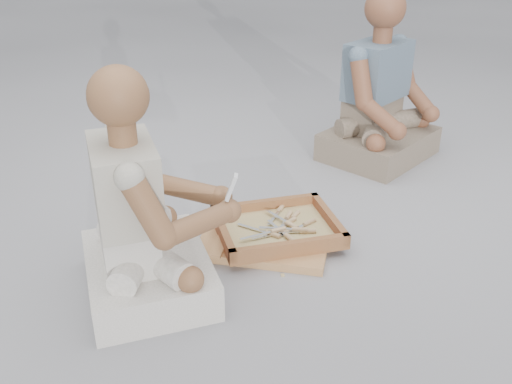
{
  "coord_description": "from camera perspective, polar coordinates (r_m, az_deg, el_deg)",
  "views": [
    {
      "loc": [
        -0.4,
        -1.98,
        1.38
      ],
      "look_at": [
        -0.09,
        0.14,
        0.3
      ],
      "focal_mm": 40.0,
      "sensor_mm": 36.0,
      "label": 1
    }
  ],
  "objects": [
    {
      "name": "wood_chip_7",
      "position": [
        2.83,
        6.13,
        -2.47
      ],
      "size": [
        0.02,
        0.02,
        0.0
      ],
      "primitive_type": "cube",
      "rotation": [
        0.0,
        0.0,
        2.77
      ],
      "color": "#D3C07C",
      "rests_on": "ground"
    },
    {
      "name": "wood_chip_8",
      "position": [
        2.4,
        2.69,
        -8.32
      ],
      "size": [
        0.02,
        0.02,
        0.0
      ],
      "primitive_type": "cube",
      "rotation": [
        0.0,
        0.0,
        1.57
      ],
      "color": "#D3C07C",
      "rests_on": "ground"
    },
    {
      "name": "craftsman",
      "position": [
        2.19,
        -11.33,
        -2.96
      ],
      "size": [
        0.65,
        0.66,
        0.91
      ],
      "rotation": [
        0.0,
        0.0,
        -1.39
      ],
      "color": "silver",
      "rests_on": "ground"
    },
    {
      "name": "chisel_8",
      "position": [
        2.56,
        2.95,
        -3.97
      ],
      "size": [
        0.22,
        0.07,
        0.02
      ],
      "rotation": [
        0.0,
        0.0,
        0.26
      ],
      "color": "silver",
      "rests_on": "tool_tray"
    },
    {
      "name": "wood_chip_10",
      "position": [
        2.76,
        2.28,
        -3.19
      ],
      "size": [
        0.02,
        0.02,
        0.0
      ],
      "primitive_type": "cube",
      "rotation": [
        0.0,
        0.0,
        2.79
      ],
      "color": "#D3C07C",
      "rests_on": "ground"
    },
    {
      "name": "wood_chip_13",
      "position": [
        2.57,
        -4.74,
        -5.67
      ],
      "size": [
        0.02,
        0.02,
        0.0
      ],
      "primitive_type": "cube",
      "rotation": [
        0.0,
        0.0,
        2.25
      ],
      "color": "#D3C07C",
      "rests_on": "ground"
    },
    {
      "name": "wood_chip_14",
      "position": [
        2.61,
        -1.19,
        -5.02
      ],
      "size": [
        0.02,
        0.02,
        0.0
      ],
      "primitive_type": "cube",
      "rotation": [
        0.0,
        0.0,
        2.59
      ],
      "color": "#D3C07C",
      "rests_on": "ground"
    },
    {
      "name": "wood_chip_11",
      "position": [
        2.9,
        0.56,
        -1.56
      ],
      "size": [
        0.02,
        0.02,
        0.0
      ],
      "primitive_type": "cube",
      "rotation": [
        0.0,
        0.0,
        1.55
      ],
      "color": "#D3C07C",
      "rests_on": "ground"
    },
    {
      "name": "chisel_4",
      "position": [
        2.61,
        3.31,
        -3.14
      ],
      "size": [
        0.13,
        0.2,
        0.02
      ],
      "rotation": [
        0.0,
        0.0,
        -1.05
      ],
      "color": "silver",
      "rests_on": "tool_tray"
    },
    {
      "name": "wood_chip_4",
      "position": [
        2.74,
        7.88,
        -3.69
      ],
      "size": [
        0.02,
        0.02,
        0.0
      ],
      "primitive_type": "cube",
      "rotation": [
        0.0,
        0.0,
        0.62
      ],
      "color": "#D3C07C",
      "rests_on": "ground"
    },
    {
      "name": "ground",
      "position": [
        2.44,
        2.52,
        -7.63
      ],
      "size": [
        60.0,
        60.0,
        0.0
      ],
      "primitive_type": "plane",
      "color": "#9F9EA4",
      "rests_on": "ground"
    },
    {
      "name": "chisel_3",
      "position": [
        2.52,
        3.15,
        -4.41
      ],
      "size": [
        0.1,
        0.21,
        0.02
      ],
      "rotation": [
        0.0,
        0.0,
        -1.19
      ],
      "color": "silver",
      "rests_on": "tool_tray"
    },
    {
      "name": "chisel_9",
      "position": [
        2.75,
        2.42,
        -1.71
      ],
      "size": [
        0.12,
        0.2,
        0.02
      ],
      "rotation": [
        0.0,
        0.0,
        1.06
      ],
      "color": "silver",
      "rests_on": "tool_tray"
    },
    {
      "name": "carved_panel",
      "position": [
        2.58,
        0.83,
        -5.01
      ],
      "size": [
        0.67,
        0.56,
        0.04
      ],
      "primitive_type": "cube",
      "rotation": [
        0.0,
        0.0,
        -0.36
      ],
      "color": "olive",
      "rests_on": "ground"
    },
    {
      "name": "chisel_7",
      "position": [
        2.55,
        1.29,
        -4.14
      ],
      "size": [
        0.18,
        0.15,
        0.02
      ],
      "rotation": [
        0.0,
        0.0,
        -0.68
      ],
      "color": "silver",
      "rests_on": "tool_tray"
    },
    {
      "name": "chisel_0",
      "position": [
        2.56,
        3.93,
        -3.74
      ],
      "size": [
        0.22,
        0.07,
        0.02
      ],
      "rotation": [
        0.0,
        0.0,
        -0.26
      ],
      "color": "silver",
      "rests_on": "tool_tray"
    },
    {
      "name": "wood_chip_3",
      "position": [
        2.68,
        -4.46,
        -4.2
      ],
      "size": [
        0.02,
        0.02,
        0.0
      ],
      "primitive_type": "cube",
      "rotation": [
        0.0,
        0.0,
        0.04
      ],
      "color": "#D3C07C",
      "rests_on": "ground"
    },
    {
      "name": "wood_chip_1",
      "position": [
        2.89,
        5.6,
        -1.79
      ],
      "size": [
        0.02,
        0.02,
        0.0
      ],
      "primitive_type": "cube",
      "rotation": [
        0.0,
        0.0,
        2.67
      ],
      "color": "#D3C07C",
      "rests_on": "ground"
    },
    {
      "name": "chisel_10",
      "position": [
        2.54,
        1.8,
        -3.94
      ],
      "size": [
        0.22,
        0.08,
        0.02
      ],
      "rotation": [
        0.0,
        0.0,
        0.3
      ],
      "color": "silver",
      "rests_on": "tool_tray"
    },
    {
      "name": "chisel_1",
      "position": [
        2.63,
        5.01,
        -3.21
      ],
      "size": [
        0.2,
        0.13,
        0.02
      ],
      "rotation": [
        0.0,
        0.0,
        0.57
      ],
      "color": "silver",
      "rests_on": "tool_tray"
    },
    {
      "name": "companion",
      "position": [
        3.48,
        12.31,
        8.59
      ],
      "size": [
        0.81,
        0.79,
        0.99
      ],
      "rotation": [
        0.0,
        0.0,
        3.83
      ],
      "color": "#846F5F",
      "rests_on": "ground"
    },
    {
      "name": "wood_chip_5",
      "position": [
        2.56,
        -1.74,
        -5.7
      ],
      "size": [
        0.02,
        0.02,
        0.0
      ],
      "primitive_type": "cube",
      "rotation": [
        0.0,
        0.0,
        0.47
      ],
      "color": "#D3C07C",
      "rests_on": "ground"
    },
    {
      "name": "wood_chip_12",
      "position": [
        2.6,
        3.31,
        -5.25
      ],
      "size": [
        0.02,
        0.02,
        0.0
      ],
      "primitive_type": "cube",
      "rotation": [
        0.0,
        0.0,
        1.37
      ],
      "color": "#D3C07C",
      "rests_on": "ground"
    },
    {
      "name": "wood_chip_6",
      "position": [
        2.44,
        1.61,
        -7.6
      ],
      "size": [
        0.02,
        0.02,
        0.0
      ],
      "primitive_type": "cube",
      "rotation": [
        0.0,
        0.0,
        0.27
      ],
      "color": "#D3C07C",
      "rests_on": "ground"
    },
    {
      "name": "wood_chip_2",
      "position": [
        2.85,
        -1.15,
        -2.17
      ],
      "size": [
        0.02,
        0.02,
        0.0
      ],
      "primitive_type": "cube",
      "rotation": [
        0.0,
        0.0,
        0.31
      ],
      "color": "#D3C07C",
      "rests_on": "ground"
    },
    {
      "name": "mobile_phone",
      "position": [
        2.14,
        -2.47,
        0.49
      ],
      "size": [
        0.06,
        0.05,
        0.1
      ],
      "rotation": [
        -0.35,
        0.0,
        -1.75
      ],
      "color": "silver",
      "rests_on": "craftsman"
    },
    {
      "name": "wood_chip_9",
      "position": [
        2.78,
        0.8,
        -2.94
      ],
      "size": [
        0.02,
        0.02,
        0.0
      ],
      "primitive_type": "cube",
      "rotation": [
        0.0,
        0.0,
        1.95
      ],
      "color": "#D3C07C",
      "rests_on": "ground"
    },
    {
      "name": "chisel_5",
      "position": [
        2.69,
        3.76,
        -2.52
      ],
      "size": [
        0.14,
        0.19,
        0.02
      ],
      "rotation": [
        0.0,
        0.0,
        0.97
      ],
      "color": "silver",
      "rests_on": "tool_tray"
    },
    {
      "name": "chisel_11",
      "position": [
        2.63,
        3.14,
        -3.13
      ],
      "size": [
        0.18,
        0.16,
        0.02
      ],
      "rotation": [
        0.0,
        0.0,
        0.7
      ],
      "color": "silver",
      "rests_on": "tool_tray"
    },
    {
      "name": "wood_chip_15",
      "position": [
        2.55,
        4.37,
        -5.92
      ],
      "size": [
        0.02,
        0.02,
        0.0
      ],
      "primitive_type": "cube",
      "rotation": [
        0.0,
        0.0,
        2.54
      ],
      "color": "#D3C07C",
      "rests_on": "ground"
    },
    {
      "name": "chisel_2",
      "position": [
        2.57,
        4.76,
        -3.93
      ],
      "size": [
        0.22,
        0.04,
        0.02
      ],
      "rotation": [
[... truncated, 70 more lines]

